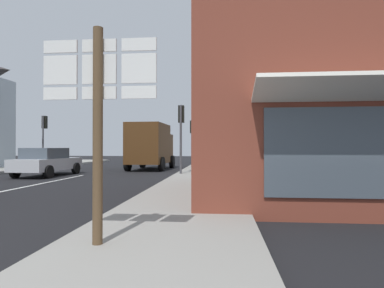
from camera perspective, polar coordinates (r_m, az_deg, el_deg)
The scene contains 10 objects.
ground_plane at distance 16.44m, azimuth -21.64°, elevation -5.80°, with size 80.00×80.00×0.00m, color black.
sidewalk_right at distance 12.71m, azimuth 1.20°, elevation -7.06°, with size 3.03×44.00×0.14m, color gray.
lane_centre_stripe at distance 13.01m, azimuth -29.69°, elevation -7.12°, with size 0.16×12.00×0.01m, color silver.
brick_storefront_right at distance 11.21m, azimuth 27.91°, elevation 7.45°, with size 9.81×8.32×6.11m.
sedan_far at distance 18.53m, azimuth -24.33°, elevation -2.84°, with size 2.10×4.27×1.47m.
delivery_truck at distance 21.85m, azimuth -7.35°, elevation -0.20°, with size 2.63×5.07×3.05m.
route_sign_post at distance 4.77m, azimuth -16.27°, elevation 5.47°, with size 1.66×0.14×3.20m.
traffic_light_far_left at distance 25.39m, azimuth -24.76°, elevation 2.35°, with size 0.30×0.49×3.76m.
traffic_light_near_right at distance 16.86m, azimuth -1.94°, elevation 3.61°, with size 0.30×0.49×3.70m.
traffic_light_far_right at distance 23.11m, azimuth 0.02°, elevation 1.97°, with size 0.30×0.49×3.43m.
Camera 1 is at (7.40, -4.60, 1.50)m, focal length 30.06 mm.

